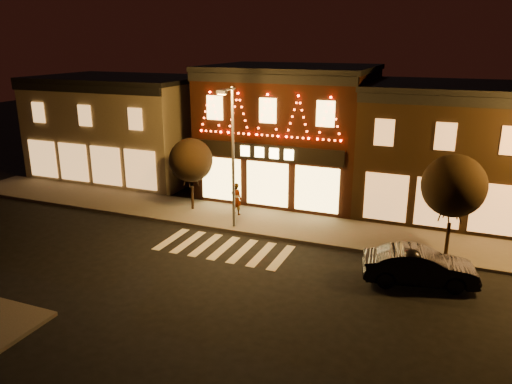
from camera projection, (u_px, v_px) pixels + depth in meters
The scene contains 10 objects.
ground at pixel (183, 283), 21.02m from camera, with size 120.00×120.00×0.00m, color black.
sidewalk_far at pixel (288, 225), 27.36m from camera, with size 44.00×4.00×0.15m, color #47423D.
building_left at pixel (124, 126), 37.03m from camera, with size 12.20×8.28×7.30m.
building_pulp at pixel (290, 131), 32.17m from camera, with size 10.20×8.34×8.30m.
building_right_a at pixel (446, 149), 28.87m from camera, with size 9.20×8.28×7.50m.
streetlamp_mid at pixel (232, 148), 25.57m from camera, with size 0.49×1.71×7.45m.
tree_left at pixel (191, 160), 28.96m from camera, with size 2.54×2.54×4.25m.
tree_right at pixel (454, 186), 22.49m from camera, with size 2.87×2.87×4.81m.
dark_sedan at pixel (419, 267), 20.80m from camera, with size 1.62×4.63×1.53m, color black.
pedestrian at pixel (236, 199), 28.60m from camera, with size 0.68×0.45×1.88m, color gray.
Camera 1 is at (10.03, -16.40, 9.83)m, focal length 35.02 mm.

